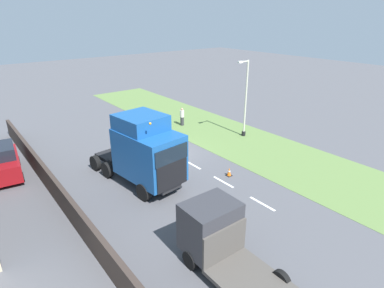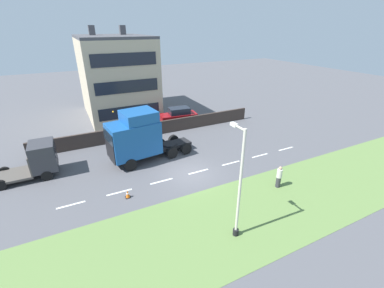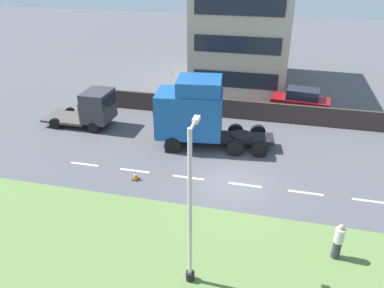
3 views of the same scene
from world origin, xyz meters
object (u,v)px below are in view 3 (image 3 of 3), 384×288
Objects in this scene: lorry_cab at (194,112)px; lamp_post at (191,217)px; flatbed_truck at (93,108)px; pedestrian at (338,242)px; parked_car at (301,103)px; traffic_cone_lead at (136,175)px.

lamp_post reaches higher than lorry_cab.
flatbed_truck is 18.39m from pedestrian.
pedestrian is at bearing -168.79° from parked_car.
flatbed_truck is 8.72× the size of traffic_cone_lead.
lamp_post reaches higher than traffic_cone_lead.
lorry_cab is 11.34m from lamp_post.
lorry_cab is at bearing -24.28° from traffic_cone_lead.
parked_car is 7.70× the size of traffic_cone_lead.
lorry_cab is 9.62m from parked_car.
lorry_cab reaches higher than parked_car.
traffic_cone_lead is at bearing 70.28° from pedestrian.
flatbed_truck is (1.11, 7.62, -0.85)m from lorry_cab.
flatbed_truck reaches higher than traffic_cone_lead.
parked_car reaches higher than traffic_cone_lead.
flatbed_truck is 15.46m from parked_car.
traffic_cone_lead is (-4.90, 2.21, -1.99)m from lorry_cab.
lorry_cab reaches higher than pedestrian.
traffic_cone_lead is (6.16, 4.64, -2.69)m from lamp_post.
flatbed_truck is 15.86m from lamp_post.
pedestrian is (-9.67, -15.63, -0.58)m from flatbed_truck.
pedestrian is 2.96× the size of traffic_cone_lead.
traffic_cone_lead is (-11.60, 8.99, -0.74)m from parked_car.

